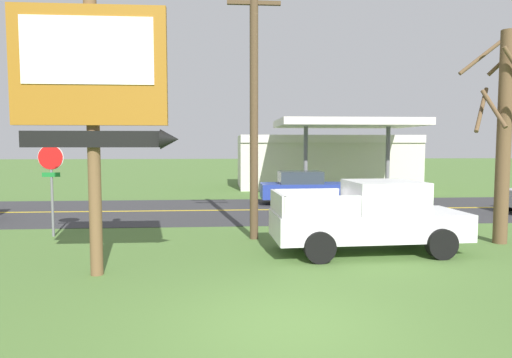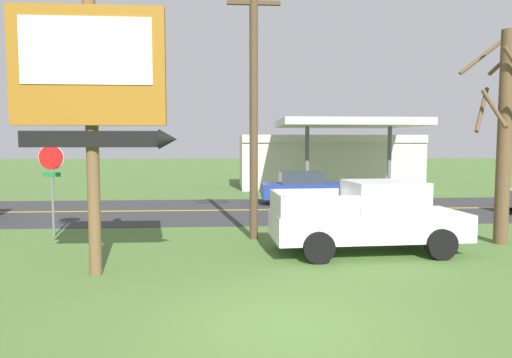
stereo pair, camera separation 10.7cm
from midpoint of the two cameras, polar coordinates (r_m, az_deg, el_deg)
ground_plane at (r=7.66m, az=4.05°, el=-18.24°), size 180.00×180.00×0.00m
road_asphalt at (r=20.24m, az=-1.16°, el=-3.99°), size 140.00×8.00×0.02m
road_centre_line at (r=20.24m, az=-1.16°, el=-3.95°), size 126.00×0.20×0.01m
motel_sign at (r=10.54m, az=-20.33°, el=10.78°), size 3.56×0.54×6.23m
stop_sign at (r=15.71m, az=-24.81°, el=0.60°), size 0.80×0.08×2.95m
utility_pole at (r=13.99m, az=-0.49°, el=10.96°), size 1.81×0.26×8.54m
bare_tree at (r=15.17m, az=28.84°, el=5.44°), size 1.94×1.76×6.65m
gas_station at (r=31.69m, az=8.67°, el=2.48°), size 12.00×11.50×4.40m
pickup_white_parked_on_lawn at (r=12.69m, az=14.09°, el=-4.76°), size 5.29×2.44×1.96m
car_blue_mid_lane at (r=22.43m, az=5.78°, el=-1.08°), size 4.20×2.00×1.64m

